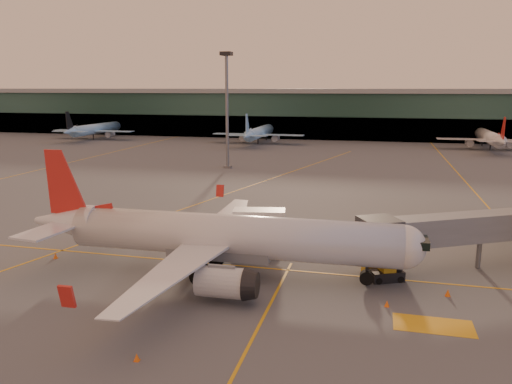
% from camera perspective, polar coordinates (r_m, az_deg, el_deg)
% --- Properties ---
extents(ground, '(600.00, 600.00, 0.00)m').
position_cam_1_polar(ground, '(47.22, -3.54, -10.47)').
color(ground, '#4C4F54').
rests_on(ground, ground).
extents(taxi_markings, '(100.12, 173.00, 0.01)m').
position_cam_1_polar(taxi_markings, '(90.35, 0.43, 0.40)').
color(taxi_markings, gold).
rests_on(taxi_markings, ground).
extents(terminal, '(400.00, 20.00, 17.60)m').
position_cam_1_polar(terminal, '(184.15, 9.84, 8.81)').
color(terminal, '#19382D').
rests_on(terminal, ground).
extents(mast_west_near, '(2.40, 2.40, 25.60)m').
position_cam_1_polar(mast_west_near, '(112.70, -3.35, 10.26)').
color(mast_west_near, slate).
rests_on(mast_west_near, ground).
extents(distant_aircraft_row, '(290.00, 34.00, 13.00)m').
position_cam_1_polar(distant_aircraft_row, '(164.26, 1.76, 5.56)').
color(distant_aircraft_row, '#91C8F4').
rests_on(distant_aircraft_row, ground).
extents(main_airplane, '(39.12, 35.17, 11.82)m').
position_cam_1_polar(main_airplane, '(48.28, -4.30, -5.14)').
color(main_airplane, silver).
rests_on(main_airplane, ground).
extents(jet_bridge, '(24.84, 15.36, 5.86)m').
position_cam_1_polar(jet_bridge, '(55.68, 25.47, -3.74)').
color(jet_bridge, slate).
rests_on(jet_bridge, ground).
extents(catering_truck, '(6.15, 3.45, 4.51)m').
position_cam_1_polar(catering_truck, '(56.42, 0.42, -3.95)').
color(catering_truck, '#A62317').
rests_on(catering_truck, ground).
extents(gpu_cart, '(2.60, 2.07, 1.33)m').
position_cam_1_polar(gpu_cart, '(50.96, 13.35, -8.30)').
color(gpu_cart, '#BE8C17').
rests_on(gpu_cart, ground).
extents(pushback_tug, '(3.45, 2.72, 1.57)m').
position_cam_1_polar(pushback_tug, '(49.30, 14.70, -9.08)').
color(pushback_tug, black).
rests_on(pushback_tug, ground).
extents(cone_nose, '(0.49, 0.49, 0.63)m').
position_cam_1_polar(cone_nose, '(47.61, 21.08, -10.70)').
color(cone_nose, '#FF630D').
rests_on(cone_nose, ground).
extents(cone_tail, '(0.47, 0.47, 0.60)m').
position_cam_1_polar(cone_tail, '(57.89, -21.94, -6.77)').
color(cone_tail, '#FF630D').
rests_on(cone_tail, ground).
extents(cone_wing_right, '(0.42, 0.42, 0.54)m').
position_cam_1_polar(cone_wing_right, '(35.97, -13.47, -17.89)').
color(cone_wing_right, '#FF630D').
rests_on(cone_wing_right, ground).
extents(cone_wing_left, '(0.43, 0.43, 0.54)m').
position_cam_1_polar(cone_wing_left, '(65.60, 0.84, -3.77)').
color(cone_wing_left, '#FF630D').
rests_on(cone_wing_left, ground).
extents(cone_fwd, '(0.42, 0.42, 0.54)m').
position_cam_1_polar(cone_fwd, '(43.97, 14.74, -12.23)').
color(cone_fwd, '#FF630D').
rests_on(cone_fwd, ground).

